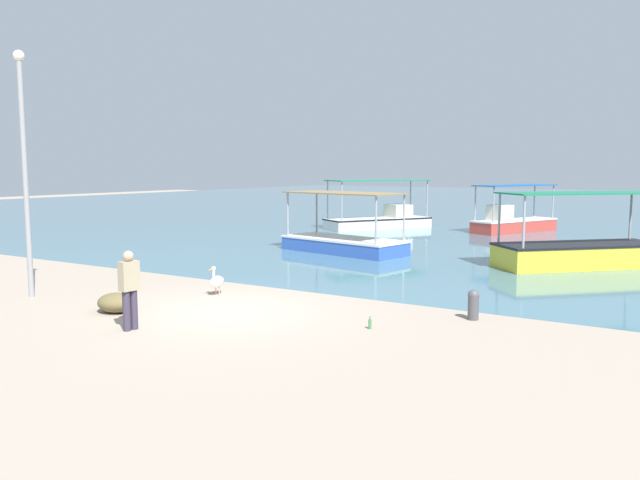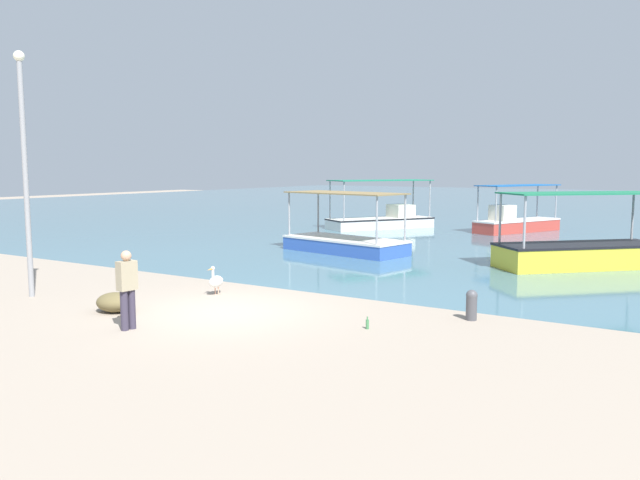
# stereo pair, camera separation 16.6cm
# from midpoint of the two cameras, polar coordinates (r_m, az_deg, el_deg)

# --- Properties ---
(ground) EXTENTS (120.00, 120.00, 0.00)m
(ground) POSITION_cam_midpoint_polar(r_m,az_deg,el_deg) (15.09, -8.19, -6.50)
(ground) COLOR gray
(harbor_water) EXTENTS (110.00, 90.00, 0.00)m
(harbor_water) POSITION_cam_midpoint_polar(r_m,az_deg,el_deg) (60.09, 22.68, 2.87)
(harbor_water) COLOR slate
(harbor_water) RESTS_ON ground
(fishing_boat_outer) EXTENTS (4.92, 6.17, 2.72)m
(fishing_boat_outer) POSITION_cam_midpoint_polar(r_m,az_deg,el_deg) (35.49, 5.89, 1.98)
(fishing_boat_outer) COLOR white
(fishing_boat_outer) RESTS_ON harbor_water
(fishing_boat_near_left) EXTENTS (5.48, 5.33, 2.57)m
(fishing_boat_near_left) POSITION_cam_midpoint_polar(r_m,az_deg,el_deg) (23.16, 22.90, -0.95)
(fishing_boat_near_left) COLOR gold
(fishing_boat_near_left) RESTS_ON harbor_water
(fishing_boat_near_right) EXTENTS (3.60, 5.49, 2.50)m
(fishing_boat_near_right) POSITION_cam_midpoint_polar(r_m,az_deg,el_deg) (34.79, 17.56, 1.65)
(fishing_boat_near_right) COLOR #C44137
(fishing_boat_near_right) RESTS_ON harbor_water
(fishing_boat_far_left) EXTENTS (5.52, 3.07, 2.42)m
(fishing_boat_far_left) POSITION_cam_midpoint_polar(r_m,az_deg,el_deg) (25.23, 2.47, -0.05)
(fishing_boat_far_left) COLOR #345CBA
(fishing_boat_far_left) RESTS_ON harbor_water
(pelican) EXTENTS (0.38, 0.80, 0.80)m
(pelican) POSITION_cam_midpoint_polar(r_m,az_deg,el_deg) (17.04, -9.22, -3.72)
(pelican) COLOR #E0997A
(pelican) RESTS_ON ground
(lamp_post) EXTENTS (0.28, 0.28, 6.38)m
(lamp_post) POSITION_cam_midpoint_polar(r_m,az_deg,el_deg) (17.98, -25.15, 6.46)
(lamp_post) COLOR gray
(lamp_post) RESTS_ON ground
(mooring_bollard) EXTENTS (0.26, 0.26, 0.69)m
(mooring_bollard) POSITION_cam_midpoint_polar(r_m,az_deg,el_deg) (14.48, 14.01, -5.69)
(mooring_bollard) COLOR #47474C
(mooring_bollard) RESTS_ON ground
(fisherman_standing) EXTENTS (0.27, 0.43, 1.69)m
(fisherman_standing) POSITION_cam_midpoint_polar(r_m,az_deg,el_deg) (13.72, -16.88, -4.17)
(fisherman_standing) COLOR #373143
(fisherman_standing) RESTS_ON ground
(net_pile) EXTENTS (0.94, 0.80, 0.46)m
(net_pile) POSITION_cam_midpoint_polar(r_m,az_deg,el_deg) (15.63, -17.93, -5.43)
(net_pile) COLOR brown
(net_pile) RESTS_ON ground
(glass_bottle) EXTENTS (0.07, 0.07, 0.27)m
(glass_bottle) POSITION_cam_midpoint_polar(r_m,az_deg,el_deg) (13.39, 4.71, -7.67)
(glass_bottle) COLOR #3F7F4C
(glass_bottle) RESTS_ON ground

